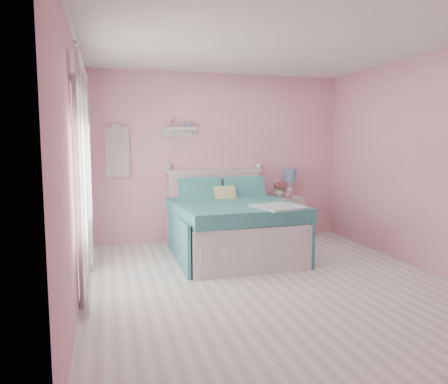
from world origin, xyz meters
name	(u,v)px	position (x,y,z in m)	size (l,w,h in m)	color
floor	(269,283)	(0.00, 0.00, 0.00)	(4.50, 4.50, 0.00)	beige
room_shell	(271,139)	(0.00, 0.00, 1.58)	(4.50, 4.50, 4.50)	pink
bed	(231,227)	(-0.08, 1.27, 0.39)	(1.64, 1.99, 1.12)	silver
nightstand	(285,218)	(1.04, 2.00, 0.34)	(0.47, 0.46, 0.67)	beige
table_lamp	(290,177)	(1.14, 2.08, 0.98)	(0.22, 0.22, 0.44)	white
vase	(279,192)	(0.92, 1.99, 0.75)	(0.16, 0.16, 0.16)	silver
teacup	(288,195)	(1.02, 1.86, 0.72)	(0.11, 0.11, 0.09)	#C28293
roses	(279,185)	(0.91, 1.98, 0.87)	(0.14, 0.11, 0.12)	#C94459
wall_shelf	(179,130)	(-0.63, 2.19, 1.73)	(0.50, 0.15, 0.25)	silver
hanging_dress	(117,152)	(-1.55, 2.18, 1.40)	(0.34, 0.03, 0.72)	white
french_door	(82,188)	(-1.97, 0.40, 1.07)	(0.04, 1.32, 2.16)	silver
curtain_near	(83,185)	(-1.92, -0.34, 1.18)	(0.04, 0.40, 2.32)	white
curtain_far	(89,173)	(-1.92, 1.14, 1.18)	(0.04, 0.40, 2.32)	white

